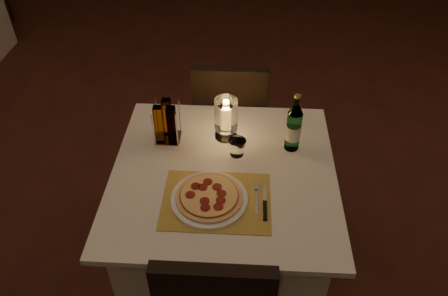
# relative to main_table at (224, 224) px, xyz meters

# --- Properties ---
(floor) EXTENTS (8.00, 10.00, 0.02)m
(floor) POSITION_rel_main_table_xyz_m (-0.04, 0.19, -0.38)
(floor) COLOR #431D15
(floor) RESTS_ON ground
(main_table) EXTENTS (1.00, 1.00, 0.74)m
(main_table) POSITION_rel_main_table_xyz_m (0.00, 0.00, 0.00)
(main_table) COLOR silver
(main_table) RESTS_ON ground
(chair_far) EXTENTS (0.42, 0.42, 0.90)m
(chair_far) POSITION_rel_main_table_xyz_m (-0.00, 0.71, 0.18)
(chair_far) COLOR black
(chair_far) RESTS_ON ground
(placemat) EXTENTS (0.45, 0.34, 0.00)m
(placemat) POSITION_rel_main_table_xyz_m (-0.02, -0.18, 0.37)
(placemat) COLOR #B0923D
(placemat) RESTS_ON main_table
(plate) EXTENTS (0.32, 0.32, 0.01)m
(plate) POSITION_rel_main_table_xyz_m (-0.05, -0.18, 0.38)
(plate) COLOR white
(plate) RESTS_ON placemat
(pizza) EXTENTS (0.28, 0.28, 0.02)m
(pizza) POSITION_rel_main_table_xyz_m (-0.05, -0.18, 0.39)
(pizza) COLOR #D8B77F
(pizza) RESTS_ON plate
(fork) EXTENTS (0.02, 0.18, 0.00)m
(fork) POSITION_rel_main_table_xyz_m (0.14, -0.15, 0.37)
(fork) COLOR silver
(fork) RESTS_ON placemat
(knife) EXTENTS (0.02, 0.22, 0.01)m
(knife) POSITION_rel_main_table_xyz_m (0.18, -0.21, 0.37)
(knife) COLOR black
(knife) RESTS_ON placemat
(tumbler) EXTENTS (0.08, 0.08, 0.08)m
(tumbler) POSITION_rel_main_table_xyz_m (0.05, 0.12, 0.41)
(tumbler) COLOR white
(tumbler) RESTS_ON main_table
(water_bottle) EXTENTS (0.07, 0.07, 0.30)m
(water_bottle) POSITION_rel_main_table_xyz_m (0.31, 0.18, 0.49)
(water_bottle) COLOR #58A46E
(water_bottle) RESTS_ON main_table
(hurricane_candle) EXTENTS (0.11, 0.11, 0.21)m
(hurricane_candle) POSITION_rel_main_table_xyz_m (-0.00, 0.24, 0.49)
(hurricane_candle) COLOR white
(hurricane_candle) RESTS_ON main_table
(cruet_caddy) EXTENTS (0.12, 0.12, 0.21)m
(cruet_caddy) POSITION_rel_main_table_xyz_m (-0.28, 0.21, 0.46)
(cruet_caddy) COLOR white
(cruet_caddy) RESTS_ON main_table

